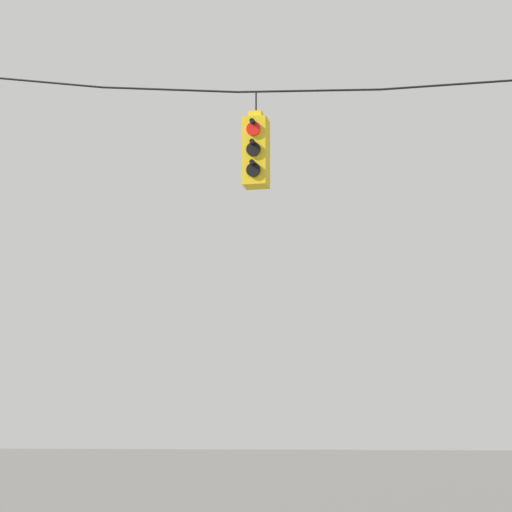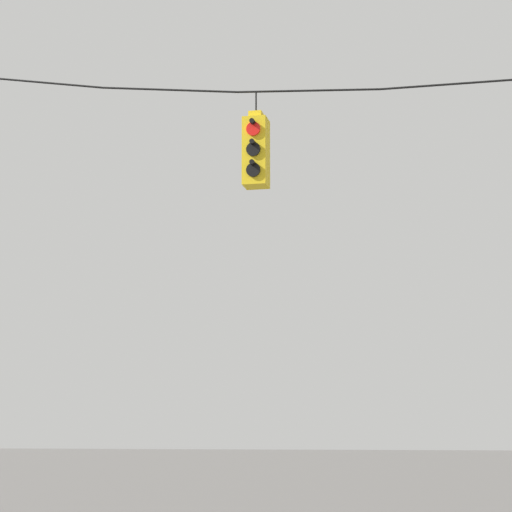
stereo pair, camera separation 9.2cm
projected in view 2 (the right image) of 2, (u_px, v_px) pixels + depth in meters
name	position (u px, v px, depth m)	size (l,w,h in m)	color
span_wire	(455.00, 69.00, 13.73)	(14.35, 0.03, 0.69)	black
traffic_light_over_intersection	(256.00, 151.00, 14.13)	(0.34, 0.58, 1.40)	yellow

